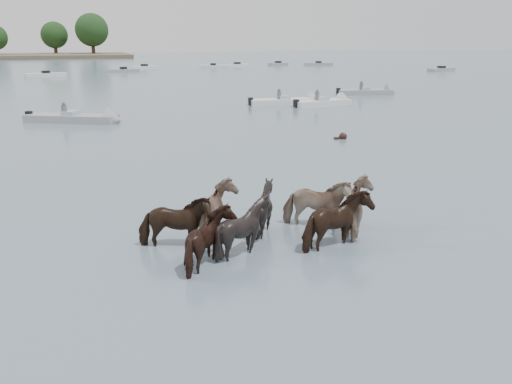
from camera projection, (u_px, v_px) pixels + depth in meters
name	position (u px, v px, depth m)	size (l,w,h in m)	color
ground	(322.00, 241.00, 14.24)	(400.00, 400.00, 0.00)	#4C5F6E
pony_herd	(270.00, 220.00, 14.12)	(6.96, 3.65, 1.69)	black
swimming_pony	(342.00, 137.00, 28.71)	(0.72, 0.44, 0.44)	black
motorboat_b	(83.00, 119.00, 34.30)	(6.40, 4.37, 1.92)	gray
motorboat_c	(293.00, 102.00, 43.63)	(6.26, 2.01, 1.92)	silver
motorboat_d	(329.00, 103.00, 42.92)	(5.52, 2.46, 1.92)	silver
motorboat_e	(373.00, 92.00, 51.20)	(5.90, 2.88, 1.92)	gray
distant_flotilla	(113.00, 69.00, 87.62)	(106.30, 29.46, 0.93)	gray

